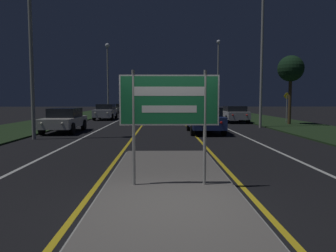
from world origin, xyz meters
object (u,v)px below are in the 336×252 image
at_px(car_receding_0, 205,119).
at_px(streetlight_right_near, 262,34).
at_px(car_receding_1, 234,114).
at_px(streetlight_left_near, 29,1).
at_px(streetlight_left_far, 108,70).
at_px(car_approaching_1, 106,112).
at_px(streetlight_right_far, 218,70).
at_px(warning_sign, 287,104).
at_px(highway_sign, 169,105).
at_px(car_approaching_0, 64,120).
at_px(car_approaching_2, 123,108).

bearing_deg(car_receding_0, streetlight_right_near, 39.02).
bearing_deg(car_receding_1, streetlight_left_near, -137.57).
distance_m(streetlight_left_far, car_approaching_1, 8.64).
distance_m(streetlight_right_far, car_receding_1, 13.45).
relative_size(streetlight_left_far, warning_sign, 3.47).
bearing_deg(car_receding_1, highway_sign, -106.26).
distance_m(highway_sign, car_approaching_0, 13.89).
height_order(streetlight_right_far, car_approaching_2, streetlight_right_far).
bearing_deg(car_approaching_1, streetlight_left_far, 97.24).
bearing_deg(car_receding_0, car_approaching_0, 175.23).
distance_m(car_receding_1, warning_sign, 4.21).
relative_size(streetlight_left_near, car_approaching_0, 2.14).
xyz_separation_m(streetlight_right_far, car_approaching_1, (-12.25, -8.36, -4.74)).
distance_m(streetlight_left_far, car_receding_0, 22.31).
bearing_deg(streetlight_left_far, streetlight_right_far, 4.81).
distance_m(streetlight_left_near, streetlight_right_far, 27.24).
bearing_deg(car_receding_0, car_receding_1, 67.18).
bearing_deg(car_approaching_2, streetlight_right_near, -62.91).
distance_m(streetlight_left_far, warning_sign, 21.07).
xyz_separation_m(streetlight_left_far, car_approaching_1, (0.92, -7.25, -4.62)).
height_order(car_approaching_0, car_approaching_1, car_approaching_1).
height_order(streetlight_left_near, warning_sign, streetlight_left_near).
height_order(streetlight_right_far, car_approaching_0, streetlight_right_far).
bearing_deg(warning_sign, streetlight_left_near, -148.38).
relative_size(car_approaching_1, warning_sign, 1.80).
distance_m(highway_sign, car_receding_0, 12.08).
xyz_separation_m(highway_sign, streetlight_right_far, (6.67, 32.87, 3.67)).
height_order(car_receding_1, car_approaching_0, car_approaching_0).
distance_m(car_approaching_0, car_approaching_2, 26.81).
xyz_separation_m(car_approaching_0, car_approaching_1, (0.39, 12.02, 0.02)).
bearing_deg(streetlight_left_near, warning_sign, 31.62).
height_order(car_receding_0, car_receding_1, car_receding_0).
distance_m(streetlight_right_near, car_receding_1, 7.57).
xyz_separation_m(highway_sign, streetlight_left_far, (-6.50, 31.76, 3.55)).
relative_size(car_approaching_0, warning_sign, 1.81).
bearing_deg(car_approaching_0, warning_sign, 22.51).
bearing_deg(streetlight_left_near, streetlight_left_far, 90.16).
relative_size(car_approaching_0, car_approaching_2, 1.03).
bearing_deg(streetlight_right_far, car_approaching_1, -145.70).
bearing_deg(highway_sign, car_approaching_0, 115.53).
relative_size(streetlight_right_near, car_receding_0, 2.39).
xyz_separation_m(streetlight_left_near, car_receding_0, (8.78, 2.78, -5.81)).
xyz_separation_m(highway_sign, car_approaching_2, (-5.69, 39.30, -1.14)).
distance_m(streetlight_right_near, car_receding_0, 7.79).
bearing_deg(car_approaching_0, highway_sign, -64.47).
distance_m(car_receding_0, car_receding_1, 9.25).
bearing_deg(car_approaching_2, streetlight_left_near, -91.40).
relative_size(car_approaching_0, car_approaching_1, 1.00).
xyz_separation_m(streetlight_left_near, streetlight_right_far, (13.11, 23.85, -1.09)).
height_order(highway_sign, car_approaching_2, highway_sign).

